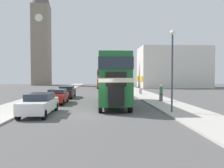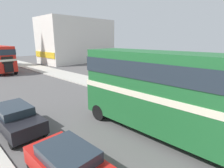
{
  "view_description": "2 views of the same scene",
  "coord_description": "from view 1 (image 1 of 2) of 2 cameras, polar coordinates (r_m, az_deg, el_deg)",
  "views": [
    {
      "loc": [
        0.39,
        -15.18,
        2.69
      ],
      "look_at": [
        1.5,
        5.3,
        1.96
      ],
      "focal_mm": 35.0,
      "sensor_mm": 36.0,
      "label": 1
    },
    {
      "loc": [
        -6.62,
        1.8,
        5.1
      ],
      "look_at": [
        1.5,
        9.53,
        2.22
      ],
      "focal_mm": 28.0,
      "sensor_mm": 36.0,
      "label": 2
    }
  ],
  "objects": [
    {
      "name": "bicycle_on_pavement",
      "position": [
        31.68,
        7.49,
        -1.96
      ],
      "size": [
        0.05,
        1.76,
        0.78
      ],
      "color": "black",
      "rests_on": "sidewalk_right"
    },
    {
      "name": "car_parked_mid",
      "position": [
        22.17,
        -14.06,
        -3.08
      ],
      "size": [
        1.71,
        4.08,
        1.39
      ],
      "color": "red",
      "rests_on": "ground_plane"
    },
    {
      "name": "bus_distant",
      "position": [
        49.5,
        -2.4,
        1.78
      ],
      "size": [
        2.49,
        10.35,
        4.13
      ],
      "color": "red",
      "rests_on": "ground_plane"
    },
    {
      "name": "street_lamp",
      "position": [
        16.29,
        15.48,
        6.43
      ],
      "size": [
        0.36,
        0.36,
        5.86
      ],
      "color": "#38383D",
      "rests_on": "sidewalk_right"
    },
    {
      "name": "car_parked_near",
      "position": [
        16.13,
        -18.41,
        -4.88
      ],
      "size": [
        1.78,
        4.56,
        1.49
      ],
      "color": "white",
      "rests_on": "ground_plane"
    },
    {
      "name": "car_parked_far",
      "position": [
        27.76,
        -11.75,
        -1.99
      ],
      "size": [
        1.79,
        4.5,
        1.44
      ],
      "color": "black",
      "rests_on": "ground_plane"
    },
    {
      "name": "ground_plane",
      "position": [
        15.42,
        -4.56,
        -8.0
      ],
      "size": [
        120.0,
        120.0,
        0.0
      ],
      "primitive_type": "plane",
      "color": "#565454"
    },
    {
      "name": "shop_building_block",
      "position": [
        54.25,
        15.68,
        4.16
      ],
      "size": [
        16.19,
        8.34,
        9.52
      ],
      "color": "silver",
      "rests_on": "ground_plane"
    },
    {
      "name": "pedestrian_walking",
      "position": [
        23.08,
        12.7,
        -1.97
      ],
      "size": [
        0.35,
        0.35,
        1.72
      ],
      "color": "#282833",
      "rests_on": "sidewalk_right"
    },
    {
      "name": "sidewalk_right",
      "position": [
        16.67,
        19.52,
        -7.15
      ],
      "size": [
        3.5,
        120.0,
        0.12
      ],
      "color": "#B7B2A8",
      "rests_on": "ground_plane"
    },
    {
      "name": "double_decker_bus",
      "position": [
        20.49,
        0.0,
        1.95
      ],
      "size": [
        2.51,
        10.79,
        4.49
      ],
      "color": "#1E602D",
      "rests_on": "ground_plane"
    },
    {
      "name": "church_tower",
      "position": [
        70.51,
        -18.03,
        14.69
      ],
      "size": [
        5.15,
        5.15,
        35.68
      ],
      "color": "gray",
      "rests_on": "ground_plane"
    }
  ]
}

